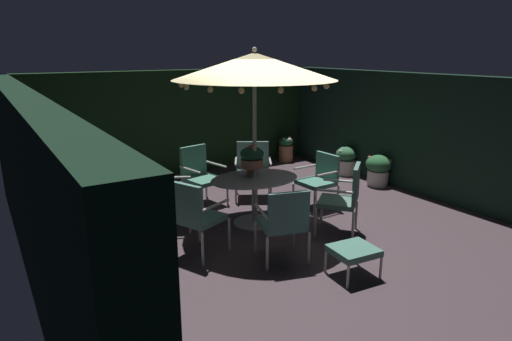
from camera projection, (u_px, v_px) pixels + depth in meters
ground_plane at (275, 226)px, 6.88m from camera, size 6.86×7.77×0.02m
hedge_backdrop_rear at (178, 122)px, 9.64m from camera, size 6.86×0.30×2.21m
hedge_backdrop_left at (32, 192)px, 4.90m from camera, size 0.30×7.77×2.21m
hedge_backdrop_right at (421, 134)px, 8.28m from camera, size 0.30×7.77×2.21m
patio_dining_table at (255, 190)px, 6.80m from camera, size 1.40×1.07×0.75m
patio_umbrella at (255, 67)px, 6.32m from camera, size 2.38×2.38×2.66m
centerpiece_planter at (252, 158)px, 6.77m from camera, size 0.36×0.36×0.49m
patio_chair_north at (253, 166)px, 8.11m from camera, size 0.87×0.85×0.99m
patio_chair_northeast at (200, 172)px, 7.74m from camera, size 0.70×0.73×1.00m
patio_chair_east at (165, 193)px, 6.71m from camera, size 0.82×0.84×0.91m
patio_chair_southeast at (195, 213)px, 5.70m from camera, size 0.75×0.74×1.03m
patio_chair_south at (284, 220)px, 5.54m from camera, size 0.71×0.69×0.98m
patio_chair_southwest at (345, 195)px, 6.39m from camera, size 0.78×0.78×1.05m
patio_chair_west at (320, 177)px, 7.55m from camera, size 0.59×0.60×0.92m
ottoman_footrest at (354, 251)px, 5.26m from camera, size 0.56×0.51×0.36m
potted_plant_back_center at (59, 189)px, 7.72m from camera, size 0.37×0.37×0.57m
potted_plant_right_far at (131, 174)px, 8.68m from camera, size 0.37×0.37×0.53m
potted_plant_right_near at (286, 148)px, 10.77m from camera, size 0.35×0.35×0.61m
potted_plant_back_right at (378, 169)px, 8.83m from camera, size 0.51×0.51×0.61m
potted_plant_front_corner at (346, 161)px, 9.64m from camera, size 0.46×0.46×0.60m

